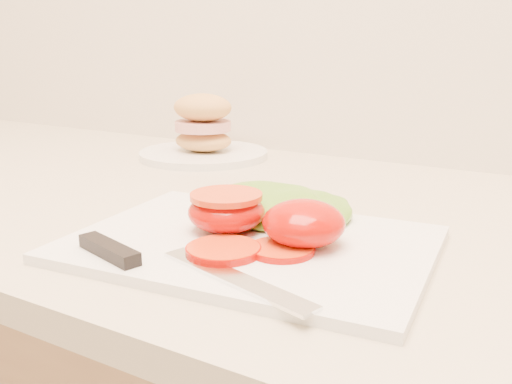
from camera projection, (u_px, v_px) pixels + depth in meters
The scene contains 9 objects.
cutting_board at pixel (251, 244), 0.55m from camera, with size 0.34×0.24×0.01m, color white.
tomato_half_dome at pixel (304, 223), 0.53m from camera, with size 0.08×0.08×0.04m, color #C50802.
tomato_half_cut at pixel (226, 210), 0.57m from camera, with size 0.08×0.08×0.04m.
tomato_slice_0 at pixel (223, 250), 0.51m from camera, with size 0.07×0.07×0.01m, color #E24E1A.
tomato_slice_1 at pixel (281, 249), 0.52m from camera, with size 0.06×0.06×0.01m, color #E24E1A.
lettuce_leaf_0 at pixel (267, 205), 0.61m from camera, with size 0.15×0.10×0.03m, color #5A9C29.
lettuce_leaf_1 at pixel (305, 210), 0.60m from camera, with size 0.11×0.08×0.02m, color #5A9C29.
knife at pixel (155, 260), 0.49m from camera, with size 0.25×0.07×0.01m.
sandwich_plate at pixel (203, 135), 0.97m from camera, with size 0.22×0.22×0.11m.
Camera 1 is at (-0.16, 1.09, 1.13)m, focal length 40.00 mm.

